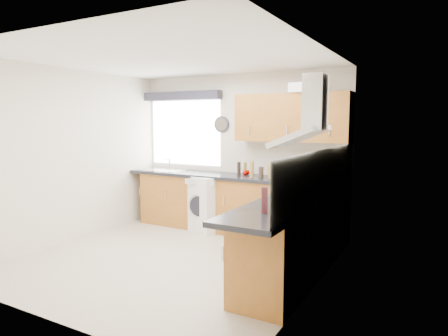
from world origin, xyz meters
The scene contains 39 objects.
ground_plane centered at (0.00, 0.00, 0.00)m, with size 3.60×3.60×0.00m, color beige.
ceiling centered at (0.00, 0.00, 2.50)m, with size 3.60×3.60×0.02m, color white.
wall_back centered at (0.00, 1.80, 1.25)m, with size 3.60×0.02×2.50m, color silver.
wall_front centered at (0.00, -1.80, 1.25)m, with size 3.60×0.02×2.50m, color silver.
wall_left centered at (-1.80, 0.00, 1.25)m, with size 0.02×3.60×2.50m, color silver.
wall_right centered at (1.80, 0.00, 1.25)m, with size 0.02×3.60×2.50m, color silver.
window centered at (-1.05, 1.79, 1.55)m, with size 1.40×0.02×1.10m, color white.
window_blind centered at (-1.05, 1.70, 2.18)m, with size 1.50×0.18×0.14m, color #282835.
splashback centered at (1.79, 0.30, 1.18)m, with size 0.01×3.00×0.54m, color white.
base_cab_back centered at (-0.10, 1.51, 0.43)m, with size 3.00×0.58×0.86m, color brown.
base_cab_corner centered at (1.50, 1.50, 0.43)m, with size 0.60×0.60×0.86m, color brown.
base_cab_right centered at (1.51, 0.15, 0.43)m, with size 0.58×2.10×0.86m, color brown.
worktop_back centered at (0.00, 1.50, 0.89)m, with size 3.60×0.62×0.05m, color black.
worktop_right centered at (1.50, 0.00, 0.89)m, with size 0.62×2.42×0.05m, color black.
sink centered at (-1.33, 1.50, 0.95)m, with size 0.84×0.46×0.10m, color beige, non-canonical shape.
oven centered at (1.50, 0.30, 0.42)m, with size 0.56×0.58×0.85m, color black.
hob_plate centered at (1.50, 0.30, 0.92)m, with size 0.52×0.52×0.01m, color beige.
extractor_hood centered at (1.60, 0.30, 1.77)m, with size 0.52×0.78×0.66m, color beige, non-canonical shape.
upper_cabinets centered at (0.95, 1.62, 1.80)m, with size 1.70×0.35×0.70m, color brown.
washing_machine centered at (-0.35, 1.43, 0.44)m, with size 0.60×0.58×0.88m, color white.
wall_clock centered at (-0.31, 1.76, 1.70)m, with size 0.27×0.27×0.04m, color #282835.
casserole centered at (1.13, 1.52, 2.22)m, with size 0.32×0.23×0.13m, color white.
storage_box centered at (1.08, 1.61, 2.21)m, with size 0.24×0.20×0.11m, color maroon.
utensil_pot centered at (1.15, 1.61, 0.98)m, with size 0.10×0.10×0.14m, color gray.
kitchen_roll centered at (1.35, 1.00, 1.03)m, with size 0.11×0.11×0.24m, color white.
tomato_cluster centered at (0.24, 1.64, 0.95)m, with size 0.16×0.16×0.07m, color #BA0702, non-canonical shape.
jar_0 centered at (0.69, 1.43, 1.01)m, with size 0.05×0.05×0.19m, color maroon.
jar_1 centered at (0.89, 1.48, 0.97)m, with size 0.05×0.05×0.12m, color olive.
jar_2 centered at (0.75, 1.57, 1.00)m, with size 0.07×0.07×0.18m, color #211852.
jar_3 centered at (0.42, 1.40, 1.03)m, with size 0.06×0.06×0.24m, color olive.
jar_4 centered at (0.71, 1.41, 1.03)m, with size 0.06×0.06×0.23m, color #A68239.
jar_5 centered at (0.13, 1.55, 1.01)m, with size 0.06×0.06×0.21m, color black.
jar_6 centered at (1.08, 1.45, 1.04)m, with size 0.07×0.07×0.26m, color #174219.
jar_7 centered at (0.56, 1.42, 0.99)m, with size 0.07×0.07×0.17m, color #392C1F.
jar_8 centered at (0.20, 1.62, 1.01)m, with size 0.05×0.05×0.20m, color brown.
jar_9 centered at (1.10, 1.67, 1.04)m, with size 0.04×0.04×0.25m, color black.
jar_10 centered at (0.81, 1.64, 1.01)m, with size 0.05×0.05×0.20m, color black.
jar_11 centered at (0.82, 1.66, 1.03)m, with size 0.06×0.06×0.23m, color #A49D8C.
bottle_0 centered at (1.51, -0.66, 1.03)m, with size 0.06×0.06×0.24m, color #46191D.
Camera 1 is at (2.93, -3.97, 1.74)m, focal length 32.00 mm.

